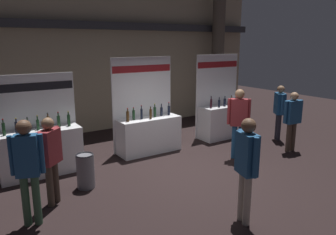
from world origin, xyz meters
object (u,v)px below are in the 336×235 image
object	(u,v)px
visitor_7	(28,164)
visitor_9	(279,107)
exhibitor_booth_2	(222,117)
visitor_6	(239,118)
visitor_0	(293,116)
visitor_3	(50,153)
trash_bin	(86,171)
exhibitor_booth_0	(40,148)
exhibitor_booth_1	(148,130)
visitor_4	(247,162)

from	to	relation	value
visitor_7	visitor_9	bearing A→B (deg)	-151.64
exhibitor_booth_2	visitor_6	xyz separation A→B (m)	(-0.99, -1.67, 0.45)
visitor_0	visitor_3	distance (m)	6.25
trash_bin	visitor_6	world-z (taller)	visitor_6
exhibitor_booth_0	visitor_0	bearing A→B (deg)	-18.94
exhibitor_booth_1	visitor_7	size ratio (longest dim) A/B	1.44
visitor_0	exhibitor_booth_1	bearing A→B (deg)	-26.42
exhibitor_booth_0	exhibitor_booth_2	bearing A→B (deg)	-0.31
visitor_4	trash_bin	bearing A→B (deg)	-131.28
visitor_3	visitor_6	xyz separation A→B (m)	(4.59, -0.10, 0.09)
exhibitor_booth_0	visitor_7	bearing A→B (deg)	-106.25
exhibitor_booth_0	visitor_0	distance (m)	6.45
visitor_9	visitor_0	bearing A→B (deg)	-177.36
visitor_3	visitor_9	size ratio (longest dim) A/B	0.99
exhibitor_booth_2	visitor_3	bearing A→B (deg)	-164.33
visitor_3	visitor_4	distance (m)	3.43
visitor_4	visitor_9	size ratio (longest dim) A/B	1.07
exhibitor_booth_2	trash_bin	xyz separation A→B (m)	(-4.85, -1.22, -0.27)
trash_bin	visitor_9	world-z (taller)	visitor_9
visitor_4	visitor_9	bearing A→B (deg)	138.82
exhibitor_booth_2	visitor_3	size ratio (longest dim) A/B	1.56
exhibitor_booth_2	visitor_4	distance (m)	5.04
exhibitor_booth_1	visitor_3	distance (m)	3.38
exhibitor_booth_1	visitor_0	world-z (taller)	exhibitor_booth_1
exhibitor_booth_0	exhibitor_booth_2	world-z (taller)	exhibitor_booth_2
exhibitor_booth_2	visitor_7	bearing A→B (deg)	-160.88
visitor_7	visitor_9	xyz separation A→B (m)	(7.32, 0.96, -0.04)
visitor_6	visitor_7	xyz separation A→B (m)	(-5.07, -0.43, -0.03)
exhibitor_booth_0	visitor_6	world-z (taller)	exhibitor_booth_0
visitor_3	visitor_9	distance (m)	6.86
visitor_6	visitor_3	bearing A→B (deg)	-142.52
trash_bin	visitor_3	xyz separation A→B (m)	(-0.74, -0.35, 0.62)
visitor_3	exhibitor_booth_0	bearing A→B (deg)	-137.80
visitor_4	visitor_6	bearing A→B (deg)	153.24
exhibitor_booth_2	visitor_4	bearing A→B (deg)	-128.30
exhibitor_booth_0	visitor_0	world-z (taller)	exhibitor_booth_0
visitor_4	visitor_0	bearing A→B (deg)	132.83
visitor_0	visitor_6	bearing A→B (deg)	-7.23
exhibitor_booth_2	visitor_0	bearing A→B (deg)	-72.58
visitor_4	visitor_6	distance (m)	3.11
exhibitor_booth_2	visitor_9	xyz separation A→B (m)	(1.26, -1.15, 0.38)
visitor_3	visitor_9	world-z (taller)	visitor_9
visitor_4	visitor_9	xyz separation A→B (m)	(4.38, 2.80, -0.06)
visitor_7	trash_bin	bearing A→B (deg)	-123.08
visitor_6	visitor_7	distance (m)	5.09
exhibitor_booth_0	visitor_4	bearing A→B (deg)	-59.66
exhibitor_booth_1	visitor_7	bearing A→B (deg)	-147.92
visitor_9	visitor_7	bearing A→B (deg)	134.01
exhibitor_booth_2	visitor_0	distance (m)	2.19
visitor_0	visitor_7	distance (m)	6.71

